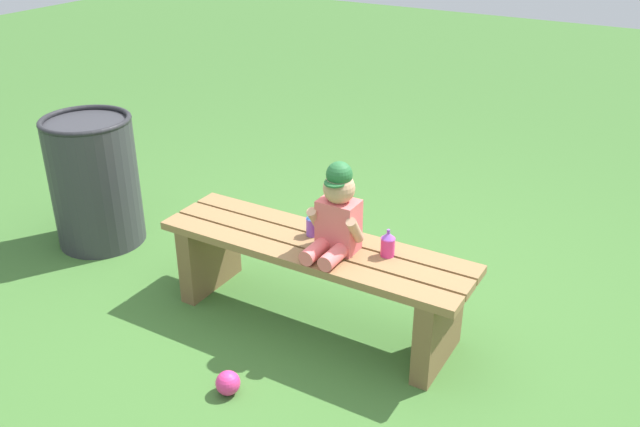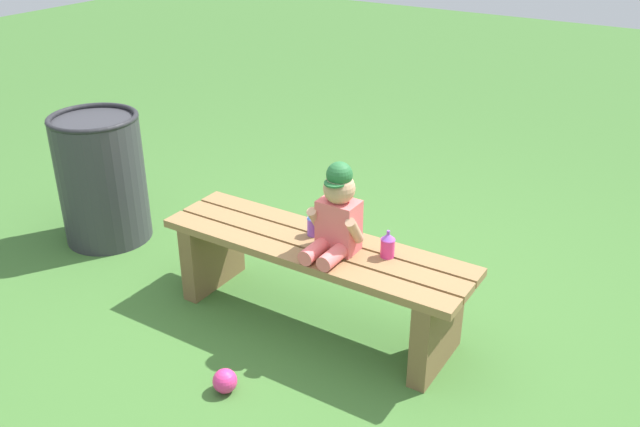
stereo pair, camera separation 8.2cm
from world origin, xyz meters
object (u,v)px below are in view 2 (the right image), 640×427
park_bench (315,269)px  sippy_cup_right (388,244)px  toy_ball (225,381)px  child_figure (337,214)px  trash_bin (102,178)px  sippy_cup_left (314,223)px

park_bench → sippy_cup_right: size_ratio=11.65×
sippy_cup_right → toy_ball: 0.87m
park_bench → child_figure: 0.33m
park_bench → trash_bin: (-1.45, 0.07, 0.09)m
child_figure → toy_ball: size_ratio=4.03×
sippy_cup_left → trash_bin: size_ratio=0.17×
park_bench → child_figure: child_figure is taller
park_bench → sippy_cup_right: (0.33, 0.06, 0.19)m
child_figure → sippy_cup_left: bearing=155.9°
toy_ball → trash_bin: (-1.40, 0.68, 0.32)m
trash_bin → toy_ball: bearing=-25.8°
trash_bin → park_bench: bearing=-2.9°
sippy_cup_right → trash_bin: (-1.77, 0.01, -0.11)m
park_bench → sippy_cup_left: sippy_cup_left is taller
sippy_cup_left → trash_bin: trash_bin is taller
child_figure → sippy_cup_right: child_figure is taller
trash_bin → sippy_cup_right: bearing=-0.4°
park_bench → child_figure: size_ratio=3.57×
sippy_cup_right → trash_bin: trash_bin is taller
park_bench → toy_ball: (-0.04, -0.60, -0.23)m
sippy_cup_left → sippy_cup_right: same height
park_bench → sippy_cup_left: 0.21m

